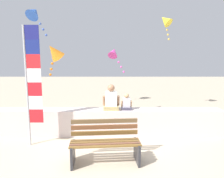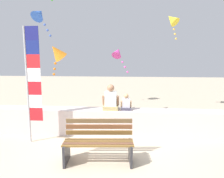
% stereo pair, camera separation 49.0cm
% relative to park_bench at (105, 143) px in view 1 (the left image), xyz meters
% --- Properties ---
extents(ground_plane, '(40.00, 40.00, 0.00)m').
position_rel_park_bench_xyz_m(ground_plane, '(-0.03, 0.43, -0.41)').
color(ground_plane, '#C5B498').
extents(seawall_ledge, '(6.74, 0.54, 0.75)m').
position_rel_park_bench_xyz_m(seawall_ledge, '(-0.03, 1.58, -0.03)').
color(seawall_ledge, beige).
rests_on(seawall_ledge, ground).
extents(park_bench, '(1.53, 0.72, 0.88)m').
position_rel_park_bench_xyz_m(park_bench, '(0.00, 0.00, 0.00)').
color(park_bench, brown).
rests_on(park_bench, ground).
extents(person_adult, '(0.48, 0.35, 0.74)m').
position_rel_park_bench_xyz_m(person_adult, '(0.12, 1.56, 0.63)').
color(person_adult, tan).
rests_on(person_adult, seawall_ledge).
extents(person_child, '(0.31, 0.23, 0.48)m').
position_rel_park_bench_xyz_m(person_child, '(0.57, 1.56, 0.53)').
color(person_child, '#3B384A').
rests_on(person_child, seawall_ledge).
extents(flag_banner, '(0.39, 0.05, 3.01)m').
position_rel_park_bench_xyz_m(flag_banner, '(-1.85, 0.85, 1.29)').
color(flag_banner, '#B7B7BC').
rests_on(flag_banner, ground).
extents(kite_magenta, '(0.67, 0.58, 1.01)m').
position_rel_park_bench_xyz_m(kite_magenta, '(0.21, 3.49, 2.02)').
color(kite_magenta, '#DB3D9E').
extents(kite_yellow, '(0.70, 0.69, 1.05)m').
position_rel_park_bench_xyz_m(kite_yellow, '(2.30, 4.33, 3.32)').
color(kite_yellow, yellow).
extents(kite_orange, '(0.75, 0.72, 1.07)m').
position_rel_park_bench_xyz_m(kite_orange, '(-1.61, 2.10, 2.00)').
color(kite_orange, orange).
extents(kite_blue, '(0.70, 0.64, 1.04)m').
position_rel_park_bench_xyz_m(kite_blue, '(-2.35, 2.65, 3.26)').
color(kite_blue, blue).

